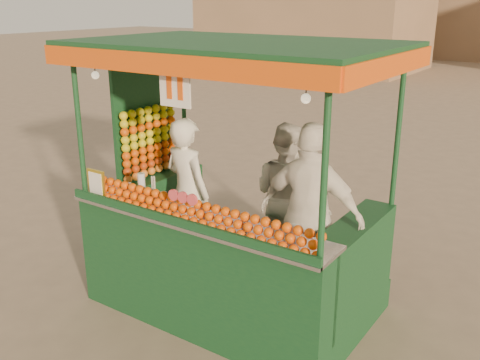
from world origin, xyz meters
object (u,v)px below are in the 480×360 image
Objects in this scene: juice_cart at (222,229)px; vendor_right at (311,215)px; vendor_left at (187,192)px; vendor_middle at (286,195)px.

vendor_right is (0.94, 0.16, 0.32)m from juice_cart.
vendor_left reaches higher than vendor_middle.
juice_cart reaches higher than vendor_middle.
vendor_left is 1.09m from vendor_middle.
vendor_left is 1.03× the size of vendor_middle.
juice_cart is 1.72× the size of vendor_right.
vendor_right reaches higher than vendor_middle.
vendor_middle is at bearing -137.22° from vendor_left.
juice_cart is 0.63m from vendor_left.
vendor_middle is at bearing -48.08° from vendor_right.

